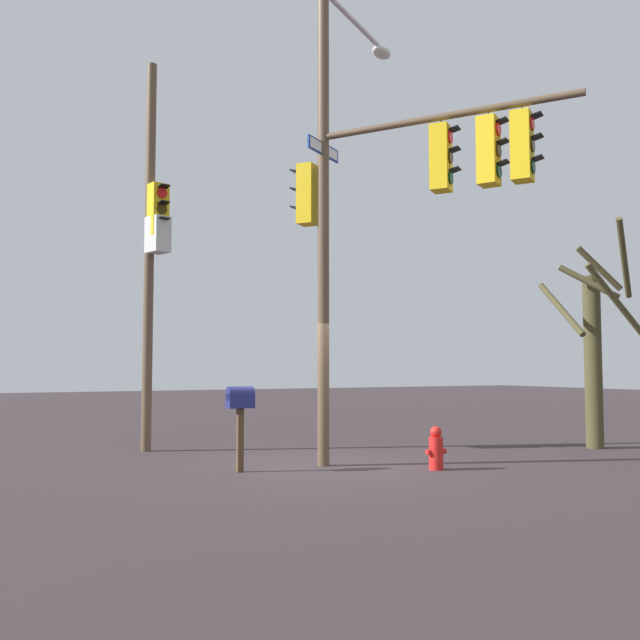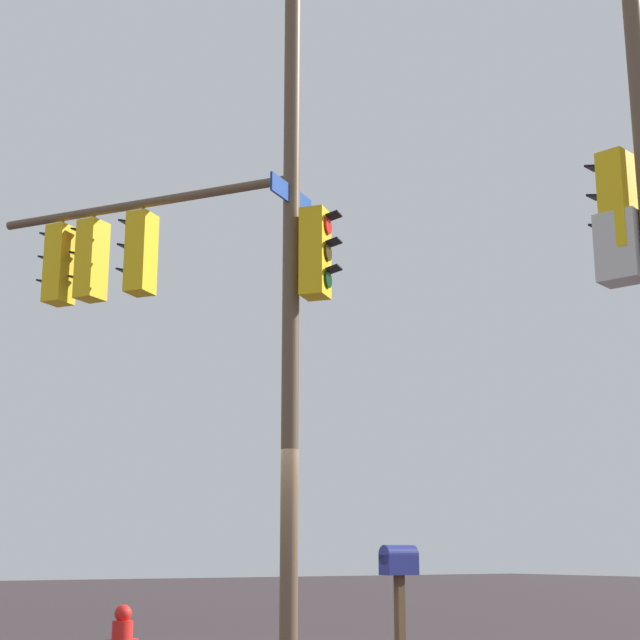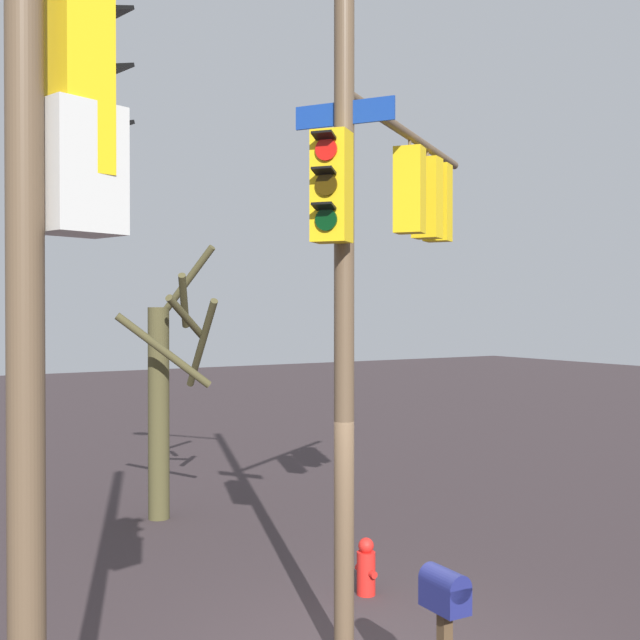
% 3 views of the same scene
% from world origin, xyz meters
% --- Properties ---
extents(main_signal_pole_assembly, '(3.06, 5.58, 9.19)m').
position_xyz_m(main_signal_pole_assembly, '(0.95, -0.69, 5.19)').
color(main_signal_pole_assembly, brown).
rests_on(main_signal_pole_assembly, ground).
extents(secondary_pole_assembly, '(0.49, 0.75, 8.18)m').
position_xyz_m(secondary_pole_assembly, '(-2.04, 3.60, 4.35)').
color(secondary_pole_assembly, brown).
rests_on(secondary_pole_assembly, ground).
extents(fire_hydrant, '(0.38, 0.24, 0.73)m').
position_xyz_m(fire_hydrant, '(1.65, -1.12, 0.34)').
color(fire_hydrant, red).
rests_on(fire_hydrant, ground).
extents(mailbox, '(0.45, 0.25, 1.41)m').
position_xyz_m(mailbox, '(-1.39, 0.15, 1.11)').
color(mailbox, '#4C3823').
rests_on(mailbox, ground).
extents(bare_tree_behind_pole, '(1.98, 1.97, 4.81)m').
position_xyz_m(bare_tree_behind_pole, '(6.52, -0.21, 2.20)').
color(bare_tree_behind_pole, '#474225').
rests_on(bare_tree_behind_pole, ground).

